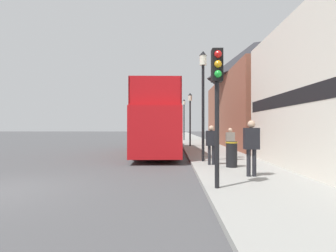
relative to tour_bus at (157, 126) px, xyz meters
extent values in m
plane|color=#4C4C4F|center=(-3.70, 10.84, -1.79)|extent=(144.00, 144.00, 0.00)
cube|color=#999993|center=(3.58, 7.84, -1.72)|extent=(3.48, 108.00, 0.14)
cube|color=black|center=(5.37, -8.09, 1.01)|extent=(0.12, 10.39, 0.55)
cube|color=#935642|center=(8.32, 6.51, 1.26)|extent=(6.00, 16.11, 6.10)
pyramid|color=#2D2D33|center=(8.32, 6.51, 5.94)|extent=(6.00, 16.11, 3.24)
cube|color=red|center=(0.01, -0.15, -0.29)|extent=(2.88, 10.59, 2.46)
cube|color=orange|center=(0.03, -0.68, -0.17)|extent=(2.72, 5.87, 0.45)
cube|color=black|center=(0.01, -0.15, 0.44)|extent=(2.87, 9.75, 0.70)
cube|color=red|center=(0.01, -0.15, 0.99)|extent=(2.84, 9.75, 0.10)
cube|color=red|center=(-1.20, -0.20, 1.69)|extent=(0.43, 9.66, 1.29)
cube|color=red|center=(1.21, -0.11, 1.69)|extent=(0.43, 9.66, 1.29)
cube|color=red|center=(0.18, -4.95, 1.69)|extent=(2.49, 0.16, 1.29)
cube|color=red|center=(-0.15, 3.94, 1.69)|extent=(2.54, 1.56, 1.29)
cylinder|color=black|center=(-1.23, 3.06, -1.30)|extent=(0.32, 0.98, 0.97)
cylinder|color=black|center=(1.00, 3.14, -1.30)|extent=(0.32, 0.98, 0.97)
cylinder|color=black|center=(-1.00, -3.24, -1.30)|extent=(0.32, 0.98, 0.97)
cylinder|color=black|center=(1.24, -3.16, -1.30)|extent=(0.32, 0.98, 0.97)
cube|color=navy|center=(0.70, 7.19, -1.23)|extent=(1.98, 4.10, 0.75)
cube|color=black|center=(0.71, 7.07, -0.62)|extent=(1.66, 2.00, 0.46)
cylinder|color=black|center=(-0.18, 8.39, -1.45)|extent=(0.23, 0.68, 0.68)
cylinder|color=black|center=(1.45, 8.47, -1.45)|extent=(0.23, 0.68, 0.68)
cylinder|color=black|center=(-0.05, 5.91, -1.45)|extent=(0.23, 0.68, 0.68)
cylinder|color=black|center=(1.58, 5.99, -1.45)|extent=(0.23, 0.68, 0.68)
cylinder|color=#232328|center=(3.46, -8.54, -1.21)|extent=(0.13, 0.13, 0.88)
cylinder|color=#232328|center=(3.65, -8.54, -1.21)|extent=(0.13, 0.13, 0.88)
cube|color=black|center=(3.55, -8.54, -0.42)|extent=(0.48, 0.26, 0.70)
sphere|color=tan|center=(3.55, -8.54, 0.05)|extent=(0.24, 0.24, 0.24)
cylinder|color=#232328|center=(2.55, -5.95, -1.24)|extent=(0.12, 0.12, 0.81)
cylinder|color=#232328|center=(2.72, -5.95, -1.24)|extent=(0.12, 0.12, 0.81)
cube|color=black|center=(2.64, -5.95, -0.52)|extent=(0.44, 0.24, 0.64)
sphere|color=tan|center=(2.64, -5.95, -0.09)|extent=(0.22, 0.22, 0.22)
cylinder|color=#232328|center=(3.69, -4.43, -1.27)|extent=(0.11, 0.11, 0.75)
cylinder|color=#232328|center=(3.85, -4.43, -1.27)|extent=(0.11, 0.11, 0.75)
cube|color=gray|center=(3.77, -4.43, -0.60)|extent=(0.41, 0.22, 0.60)
sphere|color=tan|center=(3.77, -4.43, -0.20)|extent=(0.21, 0.21, 0.21)
cylinder|color=black|center=(2.16, -10.19, -0.25)|extent=(0.12, 0.12, 2.80)
cube|color=black|center=(2.16, -10.19, 1.57)|extent=(0.28, 0.31, 0.85)
sphere|color=red|center=(2.16, -10.36, 1.83)|extent=(0.19, 0.19, 0.19)
sphere|color=orange|center=(2.16, -10.36, 1.57)|extent=(0.19, 0.19, 0.19)
sphere|color=green|center=(2.16, -10.36, 1.32)|extent=(0.19, 0.19, 0.19)
cylinder|color=black|center=(2.42, -4.80, 0.60)|extent=(0.13, 0.13, 4.50)
cylinder|color=silver|center=(2.42, -4.80, 3.08)|extent=(0.32, 0.32, 0.45)
cone|color=black|center=(2.42, -4.80, 3.42)|extent=(0.35, 0.35, 0.22)
cylinder|color=black|center=(2.48, 5.11, 0.26)|extent=(0.13, 0.13, 3.83)
cylinder|color=silver|center=(2.48, 5.11, 2.40)|extent=(0.32, 0.32, 0.45)
cone|color=black|center=(2.48, 5.11, 2.74)|extent=(0.35, 0.35, 0.22)
cylinder|color=black|center=(2.41, 15.02, 0.52)|extent=(0.13, 0.13, 4.34)
cylinder|color=silver|center=(2.41, 15.02, 2.92)|extent=(0.32, 0.32, 0.45)
cone|color=black|center=(2.41, 15.02, 3.25)|extent=(0.35, 0.35, 0.22)
cylinder|color=black|center=(3.35, -6.60, -1.13)|extent=(0.44, 0.44, 1.03)
cylinder|color=#B28E1E|center=(3.35, -6.60, -0.66)|extent=(0.48, 0.48, 0.06)
camera|label=1|loc=(0.99, -17.09, -0.04)|focal=28.00mm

